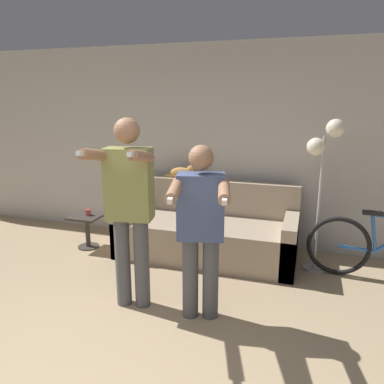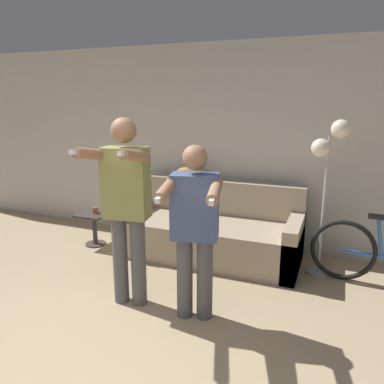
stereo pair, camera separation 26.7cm
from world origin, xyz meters
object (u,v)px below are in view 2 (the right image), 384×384
(person_left, at_px, (126,201))
(cat, at_px, (189,172))
(side_table, at_px, (94,222))
(cup, at_px, (95,210))
(couch, at_px, (211,234))
(person_right, at_px, (194,224))
(floor_lamp, at_px, (329,154))

(person_left, height_order, cat, person_left)
(side_table, xyz_separation_m, cup, (0.02, 0.01, 0.17))
(couch, bearing_deg, cup, -172.03)
(person_left, height_order, side_table, person_left)
(person_right, bearing_deg, floor_lamp, 40.49)
(person_left, distance_m, side_table, 1.79)
(cat, relative_size, floor_lamp, 0.25)
(couch, height_order, floor_lamp, floor_lamp)
(person_right, xyz_separation_m, cat, (-0.74, 1.70, 0.09))
(cat, bearing_deg, cup, -153.38)
(couch, distance_m, cat, 0.88)
(couch, distance_m, person_right, 1.51)
(person_right, bearing_deg, cat, 100.15)
(person_left, bearing_deg, floor_lamp, 30.22)
(person_right, relative_size, floor_lamp, 0.91)
(floor_lamp, bearing_deg, couch, 179.44)
(floor_lamp, distance_m, side_table, 3.04)
(cat, height_order, side_table, cat)
(side_table, distance_m, cup, 0.17)
(person_left, xyz_separation_m, cat, (-0.08, 1.69, -0.05))
(person_right, distance_m, floor_lamp, 1.73)
(side_table, bearing_deg, cup, 36.78)
(couch, xyz_separation_m, floor_lamp, (1.29, -0.01, 1.06))
(cat, bearing_deg, couch, -38.37)
(person_left, bearing_deg, couch, 66.39)
(person_left, bearing_deg, side_table, 128.06)
(floor_lamp, relative_size, cup, 22.50)
(person_left, bearing_deg, cup, 127.27)
(couch, bearing_deg, cat, 141.63)
(person_right, relative_size, side_table, 3.50)
(cat, distance_m, side_table, 1.43)
(person_right, distance_m, cat, 1.85)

